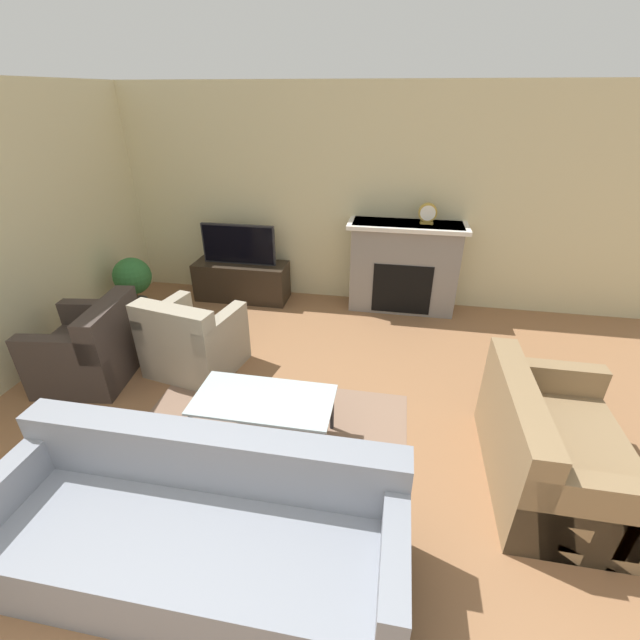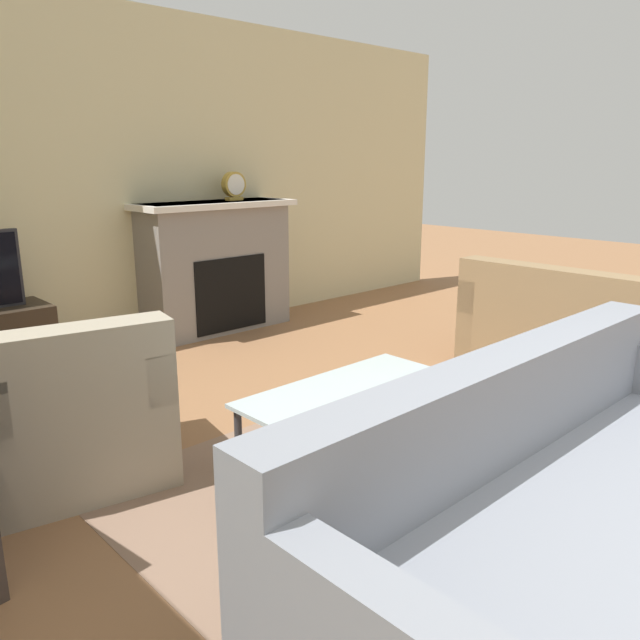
# 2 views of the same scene
# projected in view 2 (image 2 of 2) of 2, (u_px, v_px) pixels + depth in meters

# --- Properties ---
(wall_back) EXTENTS (8.47, 0.06, 2.70)m
(wall_back) POSITION_uv_depth(u_px,v_px,m) (88.00, 180.00, 4.89)
(wall_back) COLOR beige
(wall_back) RESTS_ON ground_plane
(area_rug) EXTENTS (2.31, 1.77, 0.00)m
(area_rug) POSITION_uv_depth(u_px,v_px,m) (365.00, 478.00, 3.04)
(area_rug) COLOR #896B56
(area_rug) RESTS_ON ground_plane
(fireplace) EXTENTS (1.45, 0.50, 1.15)m
(fireplace) POSITION_uv_depth(u_px,v_px,m) (216.00, 264.00, 5.56)
(fireplace) COLOR gray
(fireplace) RESTS_ON ground_plane
(couch_sectional) EXTENTS (2.38, 0.86, 0.82)m
(couch_sectional) POSITION_uv_depth(u_px,v_px,m) (562.00, 514.00, 2.21)
(couch_sectional) COLOR gray
(couch_sectional) RESTS_ON ground_plane
(couch_loveseat) EXTENTS (0.90, 1.33, 0.82)m
(couch_loveseat) POSITION_uv_depth(u_px,v_px,m) (567.00, 336.00, 4.43)
(couch_loveseat) COLOR #8C704C
(couch_loveseat) RESTS_ON ground_plane
(armchair_accent) EXTENTS (0.96, 0.90, 0.82)m
(armchair_accent) POSITION_uv_depth(u_px,v_px,m) (72.00, 421.00, 2.96)
(armchair_accent) COLOR #9E937F
(armchair_accent) RESTS_ON ground_plane
(coffee_table) EXTENTS (1.11, 0.57, 0.44)m
(coffee_table) POSITION_uv_depth(u_px,v_px,m) (354.00, 398.00, 3.00)
(coffee_table) COLOR #333338
(coffee_table) RESTS_ON ground_plane
(mantel_clock) EXTENTS (0.22, 0.07, 0.25)m
(mantel_clock) POSITION_uv_depth(u_px,v_px,m) (234.00, 186.00, 5.53)
(mantel_clock) COLOR #B79338
(mantel_clock) RESTS_ON fireplace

